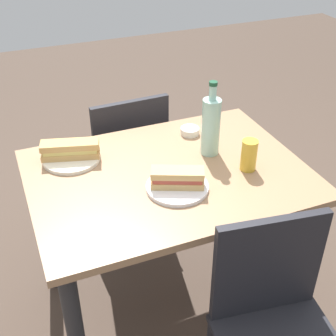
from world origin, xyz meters
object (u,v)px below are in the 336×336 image
knife_far (69,149)px  water_bottle (211,125)px  knife_near (174,177)px  olive_bowl (190,131)px  baguette_sandwich_far (70,149)px  plate_near (177,187)px  dining_table (168,199)px  beer_glass (249,155)px  chair_far (126,158)px  baguette_sandwich_near (177,178)px  plate_far (71,158)px  chair_near (275,323)px

knife_far → water_bottle: water_bottle is taller
knife_near → olive_bowl: (0.20, 0.31, -0.00)m
knife_near → water_bottle: size_ratio=0.56×
baguette_sandwich_far → plate_near: bearing=-47.2°
dining_table → olive_bowl: 0.35m
baguette_sandwich_far → beer_glass: bearing=-27.5°
chair_far → baguette_sandwich_far: 0.58m
baguette_sandwich_near → olive_bowl: 0.42m
plate_far → water_bottle: water_bottle is taller
baguette_sandwich_far → chair_far: bearing=47.1°
plate_near → baguette_sandwich_far: bearing=132.8°
baguette_sandwich_far → beer_glass: (0.62, -0.32, 0.01)m
knife_near → plate_near: bearing=-100.8°
knife_far → water_bottle: bearing=-21.7°
baguette_sandwich_near → baguette_sandwich_far: 0.47m
knife_near → plate_far: knife_near is taller
dining_table → knife_near: bearing=-89.4°
dining_table → baguette_sandwich_far: bearing=144.9°
plate_near → beer_glass: beer_glass is taller
knife_near → baguette_sandwich_far: baguette_sandwich_far is taller
baguette_sandwich_near → plate_far: (-0.32, 0.34, -0.04)m
plate_far → beer_glass: beer_glass is taller
water_bottle → beer_glass: size_ratio=2.48×
baguette_sandwich_near → plate_far: size_ratio=0.88×
water_bottle → knife_near: bearing=-147.9°
chair_near → dining_table: bearing=103.8°
baguette_sandwich_far → baguette_sandwich_near: bearing=-47.2°
knife_near → plate_far: size_ratio=0.76×
chair_near → baguette_sandwich_near: chair_near is taller
chair_far → baguette_sandwich_near: (-0.01, -0.70, 0.32)m
knife_near → knife_far: size_ratio=1.05×
chair_far → baguette_sandwich_far: bearing=-132.9°
chair_far → water_bottle: 0.69m
plate_far → baguette_sandwich_far: baguette_sandwich_far is taller
baguette_sandwich_near → water_bottle: 0.30m
knife_near → baguette_sandwich_far: (-0.33, 0.29, 0.03)m
plate_near → baguette_sandwich_near: (0.00, 0.00, 0.04)m
dining_table → chair_far: size_ratio=1.25×
knife_far → olive_bowl: (0.53, -0.04, -0.00)m
plate_near → olive_bowl: bearing=59.3°
plate_far → water_bottle: 0.58m
baguette_sandwich_far → water_bottle: (0.54, -0.16, 0.08)m
dining_table → baguette_sandwich_far: (-0.33, 0.23, 0.18)m
baguette_sandwich_far → water_bottle: 0.57m
baguette_sandwich_near → baguette_sandwich_far: (-0.32, 0.34, -0.00)m
chair_near → baguette_sandwich_near: (-0.15, 0.47, 0.32)m
chair_near → plate_far: bearing=120.0°
chair_far → knife_near: (-0.00, -0.65, 0.29)m
dining_table → baguette_sandwich_near: 0.21m
knife_near → plate_far: (-0.33, 0.29, -0.01)m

